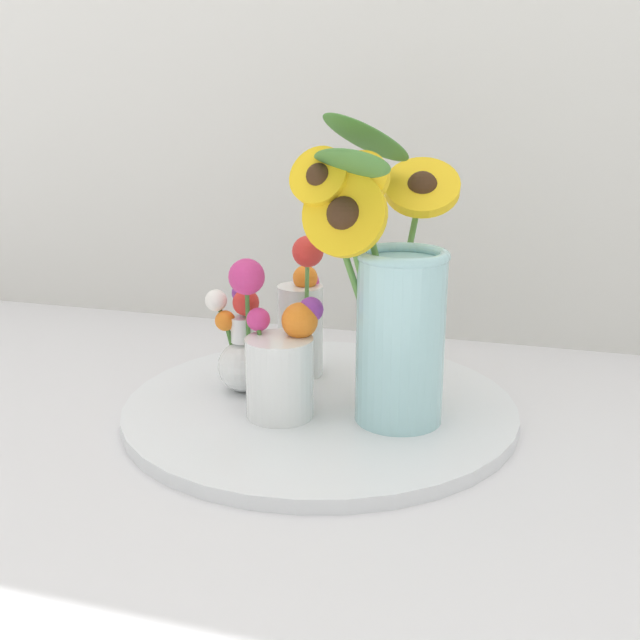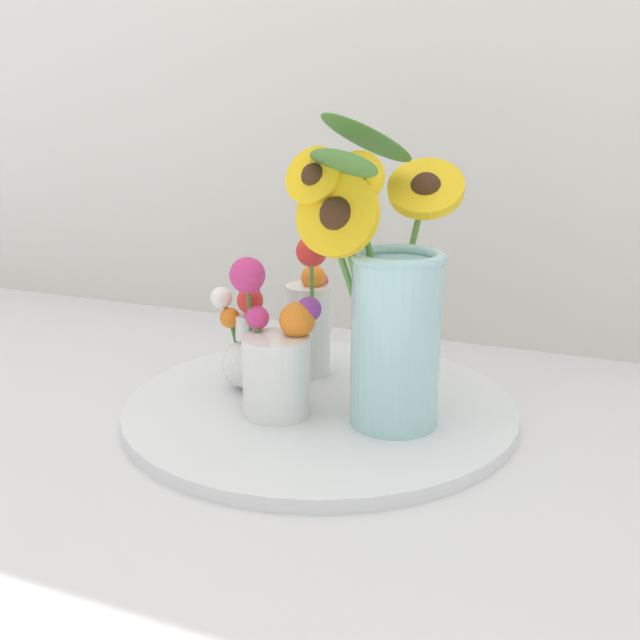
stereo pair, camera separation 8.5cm
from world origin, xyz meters
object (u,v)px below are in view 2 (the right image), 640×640
(serving_tray, at_px, (320,407))
(vase_small_center, at_px, (280,364))
(vase_small_back, at_px, (309,316))
(mason_jar_sunflowers, at_px, (388,303))
(vase_bulb_right, at_px, (246,335))

(serving_tray, distance_m, vase_small_center, 0.08)
(serving_tray, xyz_separation_m, vase_small_back, (-0.05, 0.08, 0.09))
(serving_tray, distance_m, mason_jar_sunflowers, 0.17)
(serving_tray, relative_size, mason_jar_sunflowers, 1.36)
(vase_small_back, bearing_deg, serving_tray, -59.08)
(vase_bulb_right, height_order, vase_small_back, vase_small_back)
(mason_jar_sunflowers, height_order, vase_bulb_right, mason_jar_sunflowers)
(vase_bulb_right, relative_size, vase_small_back, 0.91)
(serving_tray, height_order, mason_jar_sunflowers, mason_jar_sunflowers)
(vase_bulb_right, xyz_separation_m, vase_small_back, (0.05, 0.08, 0.01))
(serving_tray, xyz_separation_m, mason_jar_sunflowers, (0.09, -0.02, 0.14))
(serving_tray, xyz_separation_m, vase_bulb_right, (-0.10, 0.00, 0.08))
(mason_jar_sunflowers, height_order, vase_small_center, mason_jar_sunflowers)
(mason_jar_sunflowers, bearing_deg, vase_bulb_right, 172.06)
(vase_small_center, xyz_separation_m, vase_small_back, (-0.02, 0.12, 0.02))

